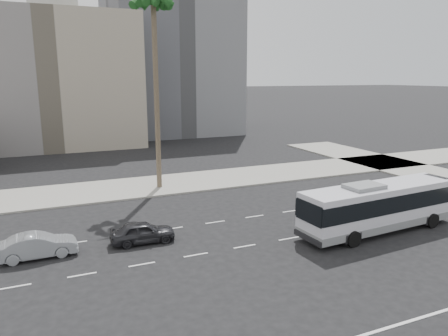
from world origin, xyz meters
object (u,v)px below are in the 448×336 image
city_bus (379,205)px  palm_near (153,3)px  car_a (143,232)px  car_b (38,246)px

city_bus → palm_near: bearing=118.8°
car_a → car_b: 5.71m
city_bus → car_b: bearing=164.0°
car_b → palm_near: size_ratio=0.24×
car_a → car_b: (-5.70, 0.19, 0.03)m
car_a → car_b: car_b is taller
car_b → palm_near: bearing=-41.7°
palm_near → city_bus: bearing=-57.4°
palm_near → car_b: bearing=-130.6°
city_bus → palm_near: palm_near is taller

